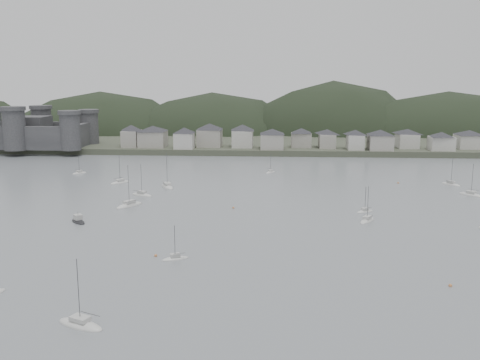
{
  "coord_description": "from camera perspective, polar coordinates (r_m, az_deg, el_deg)",
  "views": [
    {
      "loc": [
        11.08,
        -94.57,
        38.48
      ],
      "look_at": [
        0.0,
        75.0,
        6.0
      ],
      "focal_mm": 39.58,
      "sensor_mm": 36.0,
      "label": 1
    }
  ],
  "objects": [
    {
      "name": "waterfront_town",
      "position": [
        282.28,
        11.8,
        4.53
      ],
      "size": [
        451.48,
        28.46,
        12.92
      ],
      "color": "gray",
      "rests_on": "far_shore_land"
    },
    {
      "name": "forested_ridge",
      "position": [
        367.41,
        2.73,
        3.02
      ],
      "size": [
        851.55,
        103.94,
        102.57
      ],
      "color": "black",
      "rests_on": "ground"
    },
    {
      "name": "castle",
      "position": [
        305.32,
        -21.79,
        4.88
      ],
      "size": [
        66.0,
        43.0,
        20.0
      ],
      "color": "#37373A",
      "rests_on": "far_shore_land"
    },
    {
      "name": "motor_launch_far",
      "position": [
        151.58,
        -17.04,
        -4.26
      ],
      "size": [
        6.51,
        6.99,
        3.7
      ],
      "rotation": [
        0.0,
        0.0,
        3.85
      ],
      "color": "black",
      "rests_on": "ground"
    },
    {
      "name": "moored_fleet",
      "position": [
        155.62,
        -2.34,
        -3.44
      ],
      "size": [
        248.51,
        148.18,
        13.76
      ],
      "color": "beige",
      "rests_on": "ground"
    },
    {
      "name": "ground",
      "position": [
        102.7,
        -2.78,
        -11.2
      ],
      "size": [
        900.0,
        900.0,
        0.0
      ],
      "primitive_type": "plane",
      "color": "slate",
      "rests_on": "ground"
    },
    {
      "name": "sailboat_lead",
      "position": [
        204.05,
        -12.8,
        -0.27
      ],
      "size": [
        7.34,
        8.17,
        11.43
      ],
      "rotation": [
        0.0,
        0.0,
        2.46
      ],
      "color": "beige",
      "rests_on": "ground"
    },
    {
      "name": "far_shore_land",
      "position": [
        391.48,
        2.11,
        5.39
      ],
      "size": [
        900.0,
        250.0,
        3.0
      ],
      "primitive_type": "cube",
      "color": "#383D2D",
      "rests_on": "ground"
    },
    {
      "name": "mooring_buoys",
      "position": [
        151.33,
        3.38,
        -3.87
      ],
      "size": [
        92.77,
        102.2,
        0.7
      ],
      "color": "#BF753F",
      "rests_on": "ground"
    }
  ]
}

